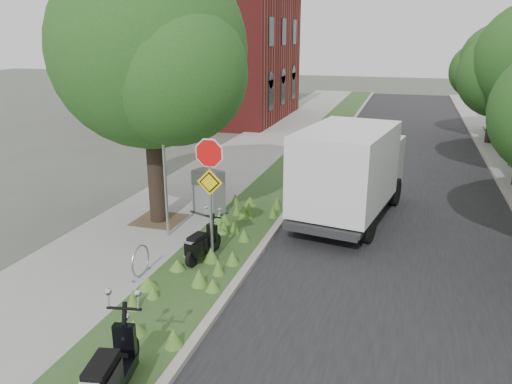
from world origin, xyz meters
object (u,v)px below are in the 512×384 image
scooter_near (200,247)px  utility_cabinet (209,193)px  sign_assembly (210,176)px  box_truck (351,168)px  scooter_far (108,382)px

scooter_near → utility_cabinet: utility_cabinet is taller
sign_assembly → scooter_near: (-0.30, -0.03, -1.85)m
sign_assembly → scooter_near: size_ratio=2.10×
utility_cabinet → scooter_near: bearing=-71.4°
sign_assembly → scooter_near: sign_assembly is taller
scooter_near → box_truck: box_truck is taller
sign_assembly → scooter_far: bearing=-85.5°
scooter_near → utility_cabinet: (-1.10, 3.28, 0.30)m
scooter_far → utility_cabinet: (-1.80, 8.39, 0.21)m
sign_assembly → utility_cabinet: (-1.40, 3.25, -1.55)m
scooter_near → box_truck: 5.43m
sign_assembly → utility_cabinet: sign_assembly is taller
sign_assembly → scooter_near: bearing=-173.6°
scooter_far → box_truck: size_ratio=0.33×
scooter_far → sign_assembly: bearing=94.5°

